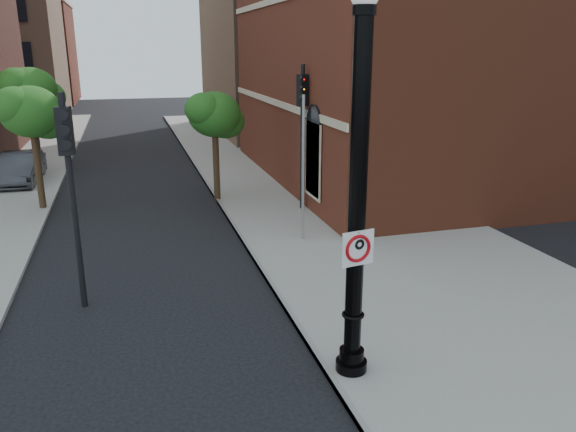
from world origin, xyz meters
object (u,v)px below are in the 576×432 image
object	(u,v)px
lamppost	(357,212)
parked_car	(21,168)
traffic_signal_left	(69,167)
traffic_signal_right	(303,115)
no_parking_sign	(358,248)

from	to	relation	value
lamppost	parked_car	size ratio (longest dim) A/B	1.59
parked_car	traffic_signal_left	bearing A→B (deg)	-74.67
parked_car	traffic_signal_right	bearing A→B (deg)	-33.88
no_parking_sign	traffic_signal_right	world-z (taller)	traffic_signal_right
traffic_signal_left	traffic_signal_right	xyz separation A→B (m)	(7.14, 6.08, 0.22)
no_parking_sign	parked_car	xyz separation A→B (m)	(-8.07, 18.03, -1.83)
lamppost	traffic_signal_left	bearing A→B (deg)	137.99
parked_car	traffic_signal_left	world-z (taller)	traffic_signal_left
traffic_signal_left	traffic_signal_right	size ratio (longest dim) A/B	0.94
traffic_signal_left	no_parking_sign	bearing A→B (deg)	-36.10
lamppost	traffic_signal_right	xyz separation A→B (m)	(2.33, 10.41, 0.39)
parked_car	traffic_signal_right	distance (m)	13.12
no_parking_sign	parked_car	distance (m)	19.84
traffic_signal_right	lamppost	bearing A→B (deg)	-124.10
parked_car	traffic_signal_right	size ratio (longest dim) A/B	0.81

